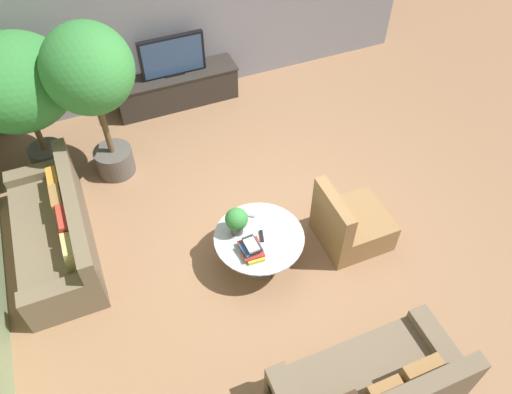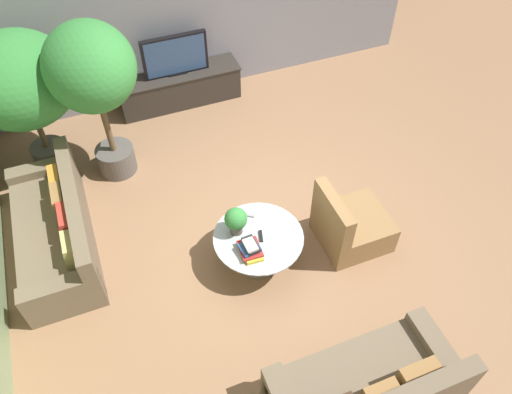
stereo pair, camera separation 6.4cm
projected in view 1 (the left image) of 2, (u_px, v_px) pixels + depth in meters
name	position (u px, v px, depth m)	size (l,w,h in m)	color
ground_plane	(271.00, 227.00, 6.37)	(24.00, 24.00, 0.00)	#8C6647
back_wall_stone	(184.00, 1.00, 7.26)	(7.40, 0.12, 3.00)	gray
media_console	(177.00, 88.00, 7.88)	(1.93, 0.50, 0.54)	#2D2823
television	(172.00, 56.00, 7.45)	(0.99, 0.13, 0.64)	black
coffee_table	(259.00, 244.00, 5.81)	(1.05, 1.05, 0.45)	#756656
couch_by_wall	(58.00, 234.00, 5.94)	(0.84, 2.08, 0.84)	brown
couch_near_entry	(370.00, 389.00, 4.71)	(1.77, 0.84, 0.84)	brown
armchair_wicker	(350.00, 225.00, 6.05)	(0.80, 0.76, 0.86)	olive
potted_palm_tall	(17.00, 85.00, 6.12)	(1.39, 1.39, 1.99)	#514C47
potted_palm_corner	(90.00, 77.00, 5.89)	(1.08, 1.08, 2.23)	#514C47
potted_plant_tabletop	(236.00, 220.00, 5.60)	(0.26, 0.26, 0.36)	#514C47
book_stack	(252.00, 248.00, 5.52)	(0.25, 0.33, 0.17)	gold
remote_black	(262.00, 236.00, 5.70)	(0.04, 0.16, 0.02)	black
remote_silver	(248.00, 215.00, 5.91)	(0.04, 0.16, 0.02)	gray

